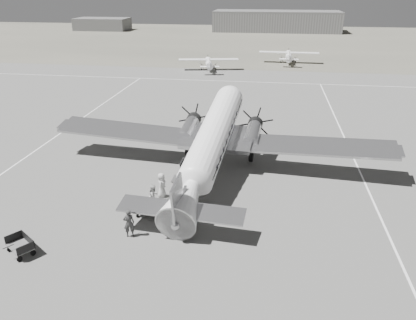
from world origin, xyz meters
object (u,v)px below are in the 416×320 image
Objects in this scene: hangar_main at (276,21)px; dc3_airliner at (212,143)px; baggage_cart_near at (149,209)px; ground_crew at (129,223)px; shed_secondary at (103,24)px; light_plane_right at (289,57)px; baggage_cart_far at (20,246)px; ramp_agent at (154,196)px; light_plane_left at (209,64)px; passenger at (162,185)px.

hangar_main is 116.08m from dc3_airliner.
ground_crew is (-0.50, -2.63, 0.44)m from baggage_cart_near.
shed_secondary is 1.49× the size of light_plane_right.
baggage_cart_near is at bearing -123.43° from ground_crew.
baggage_cart_far is 6.41m from ground_crew.
shed_secondary is 9.94× the size of ramp_agent.
ground_crew is at bearing 60.20° from baggage_cart_far.
hangar_main reaches higher than ramp_agent.
hangar_main is 23.20× the size of ramp_agent.
dc3_airliner reaches higher than light_plane_left.
baggage_cart_near is (-11.22, -61.37, -0.73)m from light_plane_right.
shed_secondary is at bearing 118.41° from baggage_cart_near.
light_plane_right reaches higher than light_plane_left.
light_plane_left is at bearing -99.87° from hangar_main.
dc3_airliner is (-5.45, -115.95, -0.45)m from hangar_main.
passenger is (6.50, 8.07, 0.46)m from baggage_cart_far.
shed_secondary reaches higher than baggage_cart_near.
ground_crew is at bearing -94.23° from hangar_main.
hangar_main is at bearing -3.79° from passenger.
ground_crew is (50.71, -120.70, -1.05)m from shed_secondary.
ramp_agent is at bearing -121.65° from ground_crew.
dc3_airliner is 45.10m from light_plane_left.
dc3_airliner is (54.55, -110.95, 0.85)m from shed_secondary.
light_plane_left is 6.14× the size of baggage_cart_near.
light_plane_left is 0.93× the size of light_plane_right.
shed_secondary reaches higher than passenger.
passenger is (0.21, 2.73, 0.45)m from baggage_cart_near.
ramp_agent is (-11.14, -60.31, -0.34)m from light_plane_right.
ramp_agent is 1.67m from passenger.
passenger reaches higher than baggage_cart_near.
ground_crew reaches higher than baggage_cart_far.
ground_crew is (5.79, 2.71, 0.44)m from baggage_cart_far.
ground_crew is at bearing -174.01° from ramp_agent.
dc3_airliner is 5.70m from passenger.
ground_crew reaches higher than baggage_cart_near.
dc3_airliner is 2.49× the size of light_plane_right.
dc3_airliner is at bearing -97.03° from light_plane_right.
ground_crew is at bearing -97.82° from light_plane_left.
hangar_main is 129.32m from baggage_cart_far.
passenger is at bearing -99.40° from light_plane_right.
hangar_main reaches higher than light_plane_right.
light_plane_left is 5.78× the size of passenger.
hangar_main is at bearing 90.88° from baggage_cart_near.
light_plane_left is at bearing 122.43° from baggage_cart_far.
dc3_airliner is at bearing -134.17° from ground_crew.
dc3_airliner is at bearing -92.69° from hangar_main.
hangar_main is 21.67× the size of passenger.
baggage_cart_near is at bearing 175.82° from passenger.
baggage_cart_near is at bearing -110.68° from dc3_airliner.
light_plane_left is 51.77m from baggage_cart_near.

